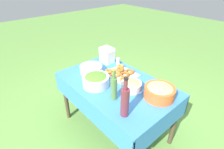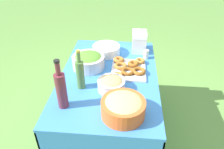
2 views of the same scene
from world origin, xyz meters
TOP-DOWN VIEW (x-y plane):
  - ground_plane at (0.00, 0.00)m, footprint 14.00×14.00m
  - picnic_table at (0.00, 0.00)m, footprint 1.29×0.81m
  - salad_bowl at (0.10, 0.19)m, footprint 0.28×0.28m
  - pasta_bowl at (-0.46, -0.14)m, footprint 0.29×0.29m
  - donut_platter at (0.09, -0.16)m, footprint 0.37×0.33m
  - plate_stack at (0.37, 0.06)m, footprint 0.26×0.26m
  - olive_oil_bottle at (-0.19, 0.20)m, footprint 0.06×0.06m
  - wine_bottle at (-0.41, 0.28)m, footprint 0.07×0.07m
  - bread_bowl at (-0.19, -0.04)m, footprint 0.21×0.21m
  - cooler_box at (0.45, -0.25)m, footprint 0.17×0.14m
  - salt_shaker at (0.31, -0.32)m, footprint 0.05×0.05m

SIDE VIEW (x-z plane):
  - ground_plane at x=0.00m, z-range 0.00..0.00m
  - picnic_table at x=0.00m, z-range 0.26..0.97m
  - donut_platter at x=0.09m, z-range 0.71..0.76m
  - plate_stack at x=0.37m, z-range 0.71..0.80m
  - salt_shaker at x=0.31m, z-range 0.72..0.80m
  - bread_bowl at x=-0.19m, z-range 0.72..0.82m
  - salad_bowl at x=0.10m, z-range 0.72..0.85m
  - pasta_bowl at x=-0.46m, z-range 0.72..0.86m
  - cooler_box at x=0.45m, z-range 0.72..0.92m
  - olive_oil_bottle at x=-0.19m, z-range 0.68..1.00m
  - wine_bottle at x=-0.41m, z-range 0.68..1.05m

